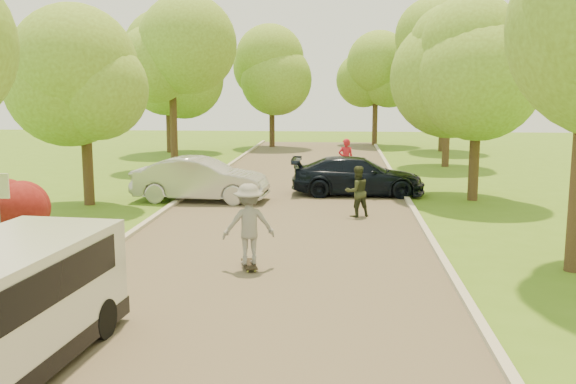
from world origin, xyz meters
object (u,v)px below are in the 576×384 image
(person_striped, at_px, (346,159))
(person_olive, at_px, (357,192))
(longboard, at_px, (249,264))
(dark_sedan, at_px, (358,176))
(silver_sedan, at_px, (201,179))
(skateboarder, at_px, (249,224))

(person_striped, xyz_separation_m, person_olive, (0.30, -8.12, -0.10))
(person_striped, bearing_deg, longboard, 75.03)
(longboard, bearing_deg, person_striped, -115.31)
(dark_sedan, distance_m, longboard, 10.56)
(silver_sedan, distance_m, skateboarder, 8.91)
(person_olive, bearing_deg, skateboarder, 42.24)
(dark_sedan, height_order, longboard, dark_sedan)
(longboard, relative_size, person_striped, 0.53)
(skateboarder, height_order, person_striped, skateboarder)
(silver_sedan, bearing_deg, skateboarder, -157.37)
(silver_sedan, xyz_separation_m, skateboarder, (2.94, -8.41, 0.24))
(dark_sedan, distance_m, person_striped, 3.97)
(longboard, height_order, skateboarder, skateboarder)
(skateboarder, relative_size, person_striped, 0.99)
(silver_sedan, xyz_separation_m, person_olive, (5.47, -2.38, 0.02))
(dark_sedan, height_order, skateboarder, skateboarder)
(silver_sedan, distance_m, longboard, 8.93)
(skateboarder, xyz_separation_m, person_striped, (2.24, 14.15, -0.11))
(dark_sedan, bearing_deg, person_olive, 177.40)
(dark_sedan, height_order, person_striped, person_striped)
(longboard, xyz_separation_m, skateboarder, (0.00, 0.00, 0.92))
(silver_sedan, relative_size, longboard, 4.93)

